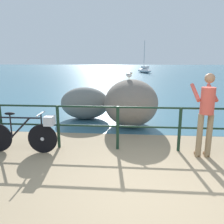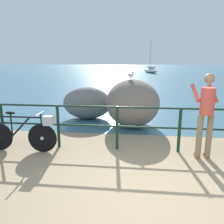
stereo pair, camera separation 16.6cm
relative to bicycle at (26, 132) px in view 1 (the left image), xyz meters
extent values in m
cube|color=#937F60|center=(2.72, 18.42, -0.51)|extent=(120.00, 120.00, 0.10)
cube|color=#38667A|center=(2.72, 46.43, -0.46)|extent=(120.00, 90.00, 0.01)
cylinder|color=black|center=(-0.77, 0.35, 0.05)|extent=(0.07, 0.07, 1.02)
cylinder|color=black|center=(0.62, 0.35, 0.05)|extent=(0.07, 0.07, 1.02)
cylinder|color=black|center=(2.02, 0.35, 0.05)|extent=(0.07, 0.07, 1.02)
cylinder|color=black|center=(3.41, 0.35, 0.05)|extent=(0.07, 0.07, 1.02)
cylinder|color=black|center=(2.72, 0.35, 0.54)|extent=(9.76, 0.04, 0.04)
cylinder|color=black|center=(2.72, 0.35, 0.09)|extent=(9.76, 0.04, 0.04)
cylinder|color=black|center=(0.37, 0.00, -0.13)|extent=(0.66, 0.04, 0.66)
cylinder|color=#B7BCC6|center=(0.37, 0.00, -0.13)|extent=(0.08, 0.06, 0.08)
cylinder|color=black|center=(-0.15, 0.00, 0.34)|extent=(0.99, 0.04, 0.04)
cylinder|color=black|center=(-0.12, 0.00, 0.10)|extent=(0.50, 0.04, 0.50)
cylinder|color=black|center=(-0.33, 0.00, 0.13)|extent=(0.03, 0.03, 0.53)
ellipsoid|color=black|center=(-0.33, 0.00, 0.43)|extent=(0.24, 0.10, 0.06)
cylinder|color=black|center=(0.37, 0.00, 0.15)|extent=(0.03, 0.03, 0.57)
cylinder|color=#B7BCC6|center=(0.37, 0.00, 0.44)|extent=(0.03, 0.48, 0.03)
cube|color=#B7BCC6|center=(0.55, 0.00, 0.29)|extent=(0.20, 0.24, 0.20)
cylinder|color=#8C7251|center=(3.76, 0.04, 0.01)|extent=(0.12, 0.12, 0.95)
ellipsoid|color=#513319|center=(3.76, 0.10, -0.42)|extent=(0.12, 0.27, 0.08)
cylinder|color=#8C7251|center=(3.96, 0.06, 0.01)|extent=(0.12, 0.12, 0.95)
ellipsoid|color=#513319|center=(3.96, 0.12, -0.42)|extent=(0.12, 0.27, 0.08)
cylinder|color=#CC4C3F|center=(3.86, 0.05, 0.76)|extent=(0.28, 0.28, 0.55)
sphere|color=#9E7051|center=(3.86, 0.05, 1.22)|extent=(0.20, 0.20, 0.20)
cylinder|color=#CC4C3F|center=(3.67, 0.28, 0.90)|extent=(0.11, 0.52, 0.34)
cylinder|color=#CC4C3F|center=(4.03, 0.30, 0.90)|extent=(0.11, 0.52, 0.34)
ellipsoid|color=slate|center=(2.33, 2.35, 0.26)|extent=(1.66, 1.88, 1.45)
ellipsoid|color=slate|center=(0.73, 3.05, 0.09)|extent=(1.69, 1.09, 1.11)
cylinder|color=gold|center=(2.27, 2.37, 1.02)|extent=(0.01, 0.01, 0.06)
cylinder|color=gold|center=(2.23, 2.35, 1.02)|extent=(0.01, 0.01, 0.06)
ellipsoid|color=white|center=(2.25, 2.36, 1.11)|extent=(0.23, 0.28, 0.13)
ellipsoid|color=#9E9EA3|center=(2.24, 2.38, 1.14)|extent=(0.23, 0.27, 0.06)
sphere|color=white|center=(2.31, 2.26, 1.18)|extent=(0.08, 0.08, 0.08)
cone|color=gold|center=(2.34, 2.22, 1.18)|extent=(0.05, 0.06, 0.02)
ellipsoid|color=white|center=(4.50, 31.85, -0.11)|extent=(2.72, 4.58, 0.70)
cube|color=silver|center=(4.61, 31.57, 0.42)|extent=(1.20, 1.49, 0.36)
cylinder|color=#B2B2B7|center=(4.44, 32.04, 2.34)|extent=(0.10, 0.10, 4.20)
camera|label=1|loc=(2.28, -4.61, 1.58)|focal=36.29mm
camera|label=2|loc=(2.44, -4.60, 1.58)|focal=36.29mm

